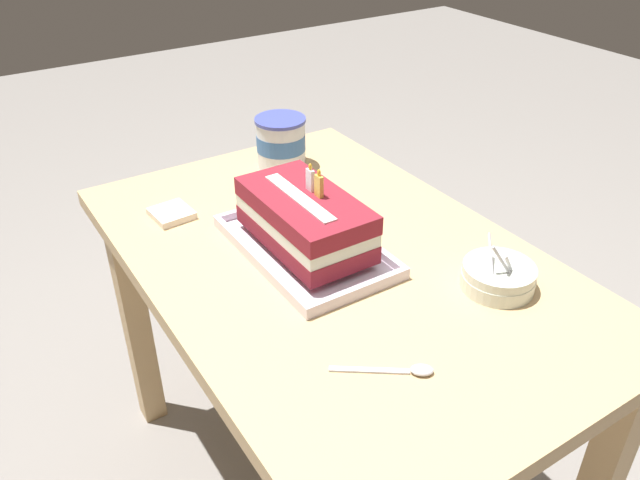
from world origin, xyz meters
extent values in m
cube|color=tan|center=(0.00, 0.00, 0.69)|extent=(1.09, 0.70, 0.04)
cube|color=tan|center=(-0.48, -0.29, 0.33)|extent=(0.06, 0.06, 0.67)
cube|color=tan|center=(-0.48, 0.29, 0.33)|extent=(0.06, 0.06, 0.67)
cube|color=silver|center=(-0.04, -0.04, 0.71)|extent=(0.37, 0.22, 0.01)
cube|color=silver|center=(-0.04, -0.14, 0.72)|extent=(0.37, 0.01, 0.02)
cube|color=silver|center=(-0.04, 0.07, 0.72)|extent=(0.37, 0.01, 0.02)
cube|color=silver|center=(-0.22, -0.04, 0.72)|extent=(0.01, 0.20, 0.02)
cube|color=silver|center=(0.13, -0.04, 0.72)|extent=(0.01, 0.20, 0.02)
cube|color=maroon|center=(-0.04, -0.04, 0.75)|extent=(0.28, 0.15, 0.04)
cube|color=silver|center=(-0.04, -0.04, 0.78)|extent=(0.28, 0.15, 0.03)
cube|color=maroon|center=(-0.04, -0.04, 0.81)|extent=(0.28, 0.15, 0.04)
cube|color=white|center=(-0.04, -0.05, 0.83)|extent=(0.21, 0.03, 0.00)
cube|color=white|center=(-0.06, -0.02, 0.85)|extent=(0.02, 0.01, 0.04)
ellipsoid|color=yellow|center=(-0.06, -0.02, 0.88)|extent=(0.01, 0.01, 0.01)
cube|color=#EFC64C|center=(-0.03, -0.02, 0.85)|extent=(0.02, 0.01, 0.04)
ellipsoid|color=yellow|center=(-0.03, -0.02, 0.88)|extent=(0.01, 0.01, 0.01)
cylinder|color=silver|center=(0.24, 0.19, 0.72)|extent=(0.13, 0.13, 0.03)
cylinder|color=silver|center=(0.24, 0.19, 0.74)|extent=(0.13, 0.13, 0.03)
cylinder|color=silver|center=(0.23, 0.17, 0.77)|extent=(0.06, 0.04, 0.06)
cylinder|color=silver|center=(0.26, 0.19, 0.76)|extent=(0.01, 0.04, 0.06)
cylinder|color=silver|center=(0.26, 0.18, 0.77)|extent=(0.03, 0.05, 0.08)
cylinder|color=white|center=(-0.41, 0.11, 0.76)|extent=(0.12, 0.12, 0.12)
cylinder|color=#386BB2|center=(-0.41, 0.11, 0.77)|extent=(0.12, 0.12, 0.04)
cylinder|color=#4450B1|center=(-0.41, 0.11, 0.83)|extent=(0.12, 0.12, 0.01)
ellipsoid|color=silver|center=(0.34, -0.07, 0.71)|extent=(0.04, 0.04, 0.01)
cube|color=silver|center=(0.29, -0.13, 0.71)|extent=(0.08, 0.11, 0.00)
cube|color=silver|center=(-0.31, -0.21, 0.71)|extent=(0.09, 0.08, 0.02)
camera|label=1|loc=(0.85, -0.58, 1.39)|focal=35.63mm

